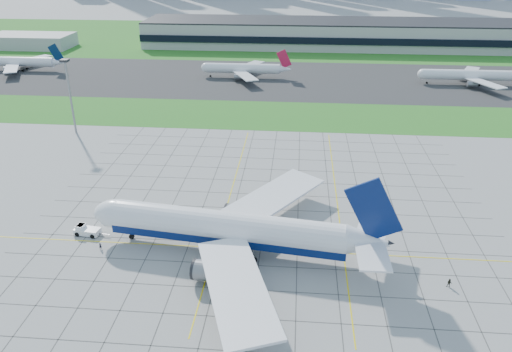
{
  "coord_description": "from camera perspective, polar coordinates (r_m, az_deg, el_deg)",
  "views": [
    {
      "loc": [
        6.93,
        -93.08,
        61.21
      ],
      "look_at": [
        -2.92,
        20.48,
        7.0
      ],
      "focal_mm": 35.0,
      "sensor_mm": 36.0,
      "label": 1
    }
  ],
  "objects": [
    {
      "name": "asphalt_taxiway",
      "position": [
        245.91,
        3.24,
        10.99
      ],
      "size": [
        700.0,
        75.0,
        0.04
      ],
      "primitive_type": "cube",
      "color": "#383838",
      "rests_on": "ground"
    },
    {
      "name": "apron_markings",
      "position": [
        120.99,
        1.2,
        -4.96
      ],
      "size": [
        120.0,
        130.0,
        0.03
      ],
      "color": "#474744",
      "rests_on": "ground"
    },
    {
      "name": "distant_jet_1",
      "position": [
        247.71,
        -1.4,
        12.19
      ],
      "size": [
        41.74,
        42.66,
        14.08
      ],
      "color": "white",
      "rests_on": "ground"
    },
    {
      "name": "light_mast",
      "position": [
        181.48,
        -20.6,
        9.46
      ],
      "size": [
        2.5,
        2.5,
        25.6
      ],
      "color": "gray",
      "rests_on": "ground"
    },
    {
      "name": "terminal",
      "position": [
        328.99,
        11.07,
        15.66
      ],
      "size": [
        260.0,
        43.0,
        15.8
      ],
      "color": "#B7B7B2",
      "rests_on": "ground"
    },
    {
      "name": "grass_far",
      "position": [
        353.48,
        3.9,
        15.41
      ],
      "size": [
        700.0,
        145.0,
        0.04
      ],
      "primitive_type": "cube",
      "color": "#2A7421",
      "rests_on": "ground"
    },
    {
      "name": "airliner",
      "position": [
        106.46,
        -3.07,
        -6.04
      ],
      "size": [
        66.02,
        66.49,
        20.84
      ],
      "rotation": [
        0.0,
        0.0,
        -0.13
      ],
      "color": "white",
      "rests_on": "ground"
    },
    {
      "name": "pushback_tug",
      "position": [
        121.06,
        -18.84,
        -5.89
      ],
      "size": [
        8.5,
        3.57,
        2.33
      ],
      "rotation": [
        0.0,
        0.0,
        -0.13
      ],
      "color": "white",
      "rests_on": "ground"
    },
    {
      "name": "grass_median",
      "position": [
        193.16,
        2.66,
        6.94
      ],
      "size": [
        700.0,
        35.0,
        0.04
      ],
      "primitive_type": "cube",
      "color": "#2A7421",
      "rests_on": "ground"
    },
    {
      "name": "service_block",
      "position": [
        350.71,
        -24.3,
        13.89
      ],
      "size": [
        50.0,
        25.0,
        8.0
      ],
      "primitive_type": "cube",
      "color": "#B7B7B2",
      "rests_on": "ground"
    },
    {
      "name": "ground",
      "position": [
        111.62,
        0.59,
        -7.82
      ],
      "size": [
        1400.0,
        1400.0,
        0.0
      ],
      "primitive_type": "plane",
      "color": "#9E9E99",
      "rests_on": "ground"
    },
    {
      "name": "crew_far",
      "position": [
        105.69,
        21.23,
        -11.35
      ],
      "size": [
        1.08,
        0.94,
        1.89
      ],
      "primitive_type": "imported",
      "rotation": [
        0.0,
        0.0,
        -0.28
      ],
      "color": "#28261B",
      "rests_on": "ground"
    },
    {
      "name": "distant_jet_2",
      "position": [
        255.34,
        23.49,
        10.54
      ],
      "size": [
        49.94,
        42.66,
        14.08
      ],
      "color": "white",
      "rests_on": "ground"
    },
    {
      "name": "distant_jet_0",
      "position": [
        288.96,
        -25.5,
        11.71
      ],
      "size": [
        44.03,
        42.66,
        14.08
      ],
      "color": "white",
      "rests_on": "ground"
    },
    {
      "name": "crew_near",
      "position": [
        114.78,
        -17.35,
        -7.65
      ],
      "size": [
        0.67,
        0.67,
        1.58
      ],
      "primitive_type": "imported",
      "rotation": [
        0.0,
        0.0,
        0.79
      ],
      "color": "black",
      "rests_on": "ground"
    }
  ]
}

